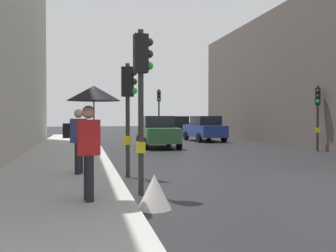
% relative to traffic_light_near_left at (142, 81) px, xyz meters
% --- Properties ---
extents(ground_plane, '(120.00, 120.00, 0.00)m').
position_rel_traffic_light_near_left_xyz_m(ground_plane, '(5.04, 0.39, -2.50)').
color(ground_plane, black).
extents(sidewalk_kerb, '(3.41, 40.00, 0.16)m').
position_rel_traffic_light_near_left_xyz_m(sidewalk_kerb, '(-2.03, 6.39, -2.42)').
color(sidewalk_kerb, '#A8A5A0').
rests_on(sidewalk_kerb, ground).
extents(traffic_light_near_left, '(0.44, 0.26, 3.62)m').
position_rel_traffic_light_near_left_xyz_m(traffic_light_near_left, '(0.00, 0.00, 0.00)').
color(traffic_light_near_left, '#2D2D2D').
rests_on(traffic_light_near_left, ground).
extents(traffic_light_far_median, '(0.25, 0.43, 3.84)m').
position_rel_traffic_light_near_left_xyz_m(traffic_light_far_median, '(4.47, 20.70, 0.15)').
color(traffic_light_far_median, '#2D2D2D').
rests_on(traffic_light_far_median, ground).
extents(traffic_light_mid_street, '(0.37, 0.44, 3.25)m').
position_rel_traffic_light_near_left_xyz_m(traffic_light_mid_street, '(10.09, 8.59, -0.26)').
color(traffic_light_mid_street, '#2D2D2D').
rests_on(traffic_light_mid_street, ground).
extents(traffic_light_near_right, '(0.45, 0.34, 3.23)m').
position_rel_traffic_light_near_left_xyz_m(traffic_light_near_right, '(-0.00, 2.52, -0.27)').
color(traffic_light_near_right, '#2D2D2D').
rests_on(traffic_light_near_right, ground).
extents(car_green_estate, '(2.07, 4.23, 1.76)m').
position_rel_traffic_light_near_left_xyz_m(car_green_estate, '(2.82, 12.72, -1.62)').
color(car_green_estate, '#2D6038').
rests_on(car_green_estate, ground).
extents(car_dark_suv, '(2.28, 4.33, 1.76)m').
position_rel_traffic_light_near_left_xyz_m(car_dark_suv, '(7.59, 26.89, -1.62)').
color(car_dark_suv, black).
rests_on(car_dark_suv, ground).
extents(car_blue_van, '(2.24, 4.31, 1.76)m').
position_rel_traffic_light_near_left_xyz_m(car_blue_van, '(7.09, 17.41, -1.62)').
color(car_blue_van, navy).
rests_on(car_blue_van, ground).
extents(pedestrian_with_umbrella, '(1.00, 1.00, 2.14)m').
position_rel_traffic_light_near_left_xyz_m(pedestrian_with_umbrella, '(-1.10, -1.07, -0.66)').
color(pedestrian_with_umbrella, black).
rests_on(pedestrian_with_umbrella, sidewalk_kerb).
extents(pedestrian_with_grey_backpack, '(0.65, 0.44, 1.77)m').
position_rel_traffic_light_near_left_xyz_m(pedestrian_with_grey_backpack, '(-1.42, 2.42, -1.34)').
color(pedestrian_with_grey_backpack, black).
rests_on(pedestrian_with_grey_backpack, sidewalk_kerb).
extents(warning_sign_triangle, '(0.64, 0.64, 0.65)m').
position_rel_traffic_light_near_left_xyz_m(warning_sign_triangle, '(0.03, -1.34, -2.17)').
color(warning_sign_triangle, silver).
rests_on(warning_sign_triangle, ground).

